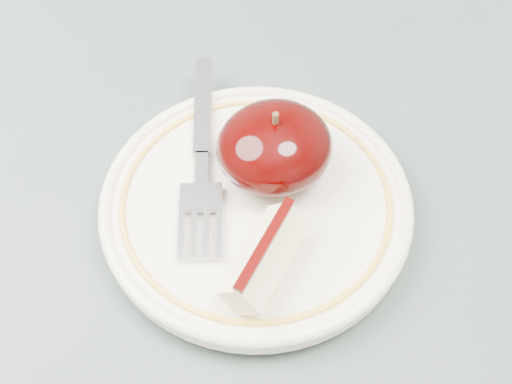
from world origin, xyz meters
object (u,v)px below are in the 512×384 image
table (283,257)px  plate (256,205)px  fork (202,155)px  apple_half (274,147)px

table → plate: plate is taller
table → plate: bearing=-164.4°
plate → table: bearing=15.6°
plate → fork: fork is taller
fork → apple_half: bearing=-101.1°
table → apple_half: size_ratio=11.91×
table → plate: size_ratio=4.43×
fork → plate: bearing=-134.8°
plate → apple_half: size_ratio=2.69×
table → plate: (-0.03, -0.01, 0.10)m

